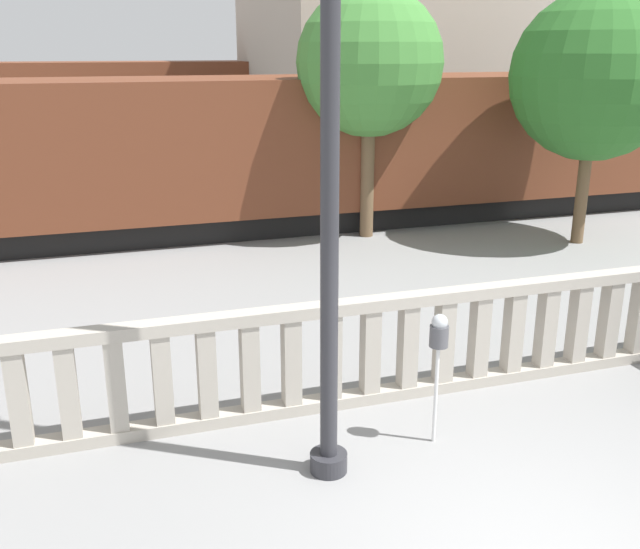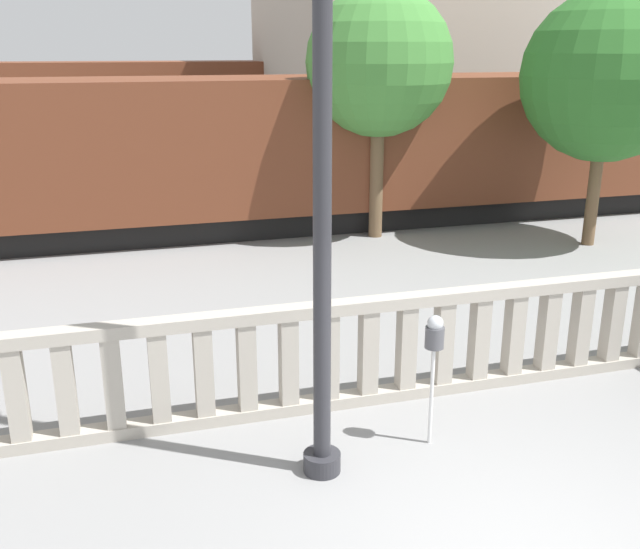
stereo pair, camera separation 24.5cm
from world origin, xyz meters
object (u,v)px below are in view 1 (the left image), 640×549
lamppost (330,85)px  parking_meter (439,339)px  train_near (307,148)px  train_far (74,108)px  tree_left (370,63)px  tree_right (595,76)px

lamppost → parking_meter: bearing=8.7°
train_near → train_far: bearing=111.8°
lamppost → parking_meter: size_ratio=4.65×
parking_meter → tree_left: size_ratio=0.28×
tree_right → train_far: bearing=121.7°
train_near → parking_meter: bearing=-99.1°
tree_right → parking_meter: bearing=-135.8°
lamppost → train_far: size_ratio=0.28×
tree_left → train_near: bearing=119.5°
parking_meter → train_far: (-3.72, 23.47, 0.67)m
lamppost → tree_right: lamppost is taller
lamppost → tree_left: size_ratio=1.28×
lamppost → tree_right: bearing=40.1°
lamppost → train_near: (2.88, 10.31, -1.97)m
tree_left → tree_right: 4.64m
train_far → lamppost: bearing=-84.1°
train_near → train_far: train_far is taller
train_near → train_far: size_ratio=0.81×
tree_left → tree_right: (4.21, -1.94, -0.25)m
parking_meter → tree_left: bearing=73.4°
train_near → tree_right: size_ratio=3.77×
parking_meter → tree_right: bearing=44.2°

